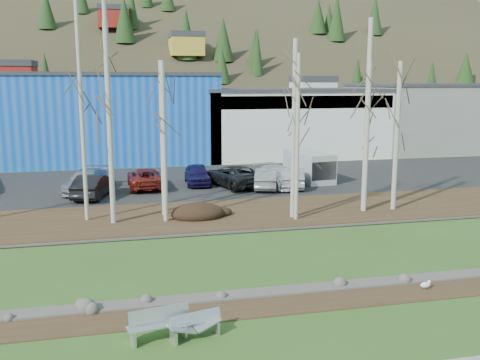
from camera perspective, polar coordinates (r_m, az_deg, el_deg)
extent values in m
plane|color=#334F1C|center=(16.92, 6.58, -15.81)|extent=(200.00, 200.00, 0.00)
cube|color=#382616|center=(18.72, 4.38, -13.05)|extent=(80.00, 1.80, 0.03)
cube|color=#382616|center=(30.15, -2.65, -3.76)|extent=(80.00, 7.00, 0.15)
cube|color=black|center=(40.30, -5.35, -0.19)|extent=(80.00, 14.00, 0.14)
cube|color=blue|center=(53.39, -13.90, 6.41)|extent=(20.00, 12.00, 8.00)
cube|color=#333338|center=(53.28, -14.10, 10.86)|extent=(20.40, 12.24, 0.30)
cube|color=white|center=(56.14, 4.92, 6.09)|extent=(18.00, 12.00, 6.50)
cube|color=#333338|center=(55.98, 4.98, 9.56)|extent=(18.36, 12.24, 0.30)
cube|color=navy|center=(50.43, 7.04, 8.24)|extent=(17.64, 0.20, 1.20)
cube|color=gray|center=(62.90, 19.03, 6.25)|extent=(14.00, 12.00, 7.00)
cube|color=#333338|center=(62.77, 19.22, 9.57)|extent=(14.28, 12.24, 0.30)
cube|color=silver|center=(16.31, -11.35, -16.14)|extent=(0.19, 0.56, 0.44)
cube|color=silver|center=(16.66, -6.07, -15.40)|extent=(0.19, 0.56, 0.44)
cube|color=silver|center=(16.46, -8.64, -13.92)|extent=(1.81, 0.46, 0.41)
cube|color=silver|center=(16.37, -8.70, -15.05)|extent=(1.88, 0.84, 0.05)
cube|color=silver|center=(16.24, -7.11, -16.24)|extent=(0.20, 0.50, 0.39)
cube|color=silver|center=(16.70, -2.63, -15.37)|extent=(0.20, 0.50, 0.39)
cube|color=silver|center=(16.49, -4.77, -14.45)|extent=(1.61, 0.59, 0.35)
cube|color=#9B9EA0|center=(16.25, -6.20, -15.56)|extent=(0.87, 0.64, 0.29)
cube|color=#9B9EA0|center=(16.53, -3.51, -15.04)|extent=(0.87, 0.64, 0.29)
cylinder|color=gold|center=(20.96, 19.12, -10.87)|extent=(0.01, 0.01, 0.11)
cylinder|color=gold|center=(21.01, 19.02, -10.81)|extent=(0.01, 0.01, 0.11)
ellipsoid|color=white|center=(20.96, 19.17, -10.52)|extent=(0.38, 0.22, 0.22)
cube|color=gray|center=(20.95, 19.18, -10.41)|extent=(0.25, 0.14, 0.02)
sphere|color=white|center=(21.03, 19.53, -10.19)|extent=(0.12, 0.12, 0.12)
cone|color=gold|center=(21.08, 19.69, -10.15)|extent=(0.07, 0.04, 0.03)
ellipsoid|color=black|center=(29.40, -4.53, -3.43)|extent=(2.94, 2.07, 0.58)
cylinder|color=beige|center=(29.15, -16.54, 6.92)|extent=(0.21, 0.21, 11.49)
cylinder|color=beige|center=(28.20, -13.75, 5.78)|extent=(0.28, 0.28, 10.34)
cylinder|color=beige|center=(28.29, -13.82, 7.03)|extent=(0.22, 0.22, 11.57)
cylinder|color=beige|center=(28.15, -8.11, 3.96)|extent=(0.25, 0.25, 8.38)
cylinder|color=beige|center=(29.59, -8.32, 4.32)|extent=(0.20, 0.20, 8.44)
cylinder|color=beige|center=(28.40, 6.14, 4.46)|extent=(0.21, 0.21, 8.78)
cylinder|color=beige|center=(28.80, 5.79, 5.30)|extent=(0.27, 0.27, 9.53)
cylinder|color=beige|center=(31.83, 16.37, 4.45)|extent=(0.27, 0.27, 8.45)
cylinder|color=beige|center=(31.10, 13.39, 6.59)|extent=(0.27, 0.27, 10.76)
cylinder|color=beige|center=(30.97, 13.36, 4.43)|extent=(0.27, 0.27, 8.45)
imported|color=black|center=(35.55, -15.35, -0.58)|extent=(2.77, 4.88, 1.52)
imported|color=maroon|center=(37.92, -10.08, 0.20)|extent=(2.41, 5.04, 1.39)
imported|color=gray|center=(37.54, -16.09, -0.09)|extent=(3.31, 5.41, 1.46)
imported|color=#191345|center=(38.78, -4.55, 0.61)|extent=(1.96, 4.38, 1.46)
imported|color=#A6A6A8|center=(37.20, 2.80, 0.15)|extent=(2.66, 4.46, 1.39)
imported|color=black|center=(37.95, -0.62, 0.48)|extent=(4.04, 6.00, 1.53)
imported|color=silver|center=(37.87, 4.10, 0.36)|extent=(2.84, 5.24, 1.44)
imported|color=#A6A6A8|center=(37.78, 5.70, 0.27)|extent=(2.66, 4.46, 1.39)
cube|color=silver|center=(40.54, 7.33, 1.49)|extent=(2.60, 5.15, 2.17)
cube|color=black|center=(38.83, 8.63, 1.06)|extent=(2.06, 1.24, 1.34)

